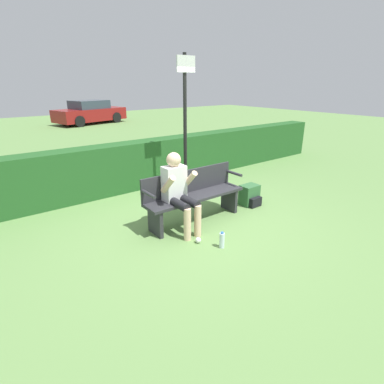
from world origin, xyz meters
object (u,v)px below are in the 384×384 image
at_px(signpost, 185,118).
at_px(park_bench, 193,194).
at_px(water_bottle, 222,240).
at_px(parked_car, 90,113).
at_px(backpack, 250,196).
at_px(person_seated, 179,189).

bearing_deg(signpost, park_bench, -120.37).
xyz_separation_m(water_bottle, parked_car, (3.35, 14.68, 0.50)).
bearing_deg(backpack, park_bench, 175.21).
xyz_separation_m(park_bench, water_bottle, (-0.23, -0.98, -0.35)).
distance_m(park_bench, person_seated, 0.47).
distance_m(person_seated, parked_car, 14.28).
xyz_separation_m(person_seated, backpack, (1.68, 0.03, -0.51)).
height_order(water_bottle, parked_car, parked_car).
height_order(person_seated, water_bottle, person_seated).
bearing_deg(backpack, parked_car, 82.48).
bearing_deg(backpack, water_bottle, -150.33).
bearing_deg(park_bench, water_bottle, -103.49).
relative_size(signpost, parked_car, 0.66).
xyz_separation_m(backpack, signpost, (-0.63, 1.23, 1.39)).
xyz_separation_m(water_bottle, signpost, (0.89, 2.10, 1.46)).
distance_m(water_bottle, signpost, 2.71).
relative_size(person_seated, backpack, 3.18).
relative_size(park_bench, parked_car, 0.43).
bearing_deg(park_bench, signpost, 59.63).
bearing_deg(water_bottle, park_bench, 76.51).
bearing_deg(person_seated, backpack, 0.96).
bearing_deg(signpost, parked_car, 78.95).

